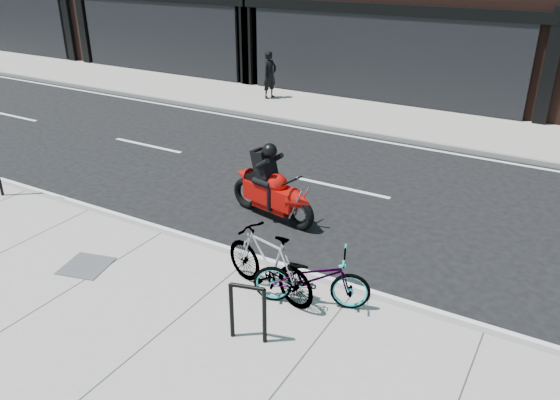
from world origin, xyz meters
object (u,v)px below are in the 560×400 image
Objects in this scene: bicycle_rear at (269,263)px; bicycle_front at (312,278)px; bike_rack at (248,308)px; pedestrian at (270,75)px; utility_grate at (86,266)px; motorcycle at (275,190)px.

bicycle_front is at bearing 109.44° from bicycle_rear.
bicycle_rear is at bearing 106.77° from bike_rack.
pedestrian reaches higher than utility_grate.
motorcycle is 2.88× the size of utility_grate.
pedestrian is (-7.05, 10.56, 0.37)m from bicycle_front.
bike_rack is at bearing -139.51° from pedestrian.
bicycle_rear is at bearing 16.09° from utility_grate.
bicycle_front is 0.72m from bicycle_rear.
motorcycle reaches higher than utility_grate.
pedestrian is at bearing 105.53° from utility_grate.
bicycle_front is at bearing -135.39° from pedestrian.
bicycle_rear is 3.31m from utility_grate.
bike_rack is 0.50× the size of bicycle_front.
bike_rack is at bearing -3.46° from utility_grate.
bicycle_rear is 2.84m from motorcycle.
bike_rack is 13.51m from pedestrian.
bicycle_front reaches higher than bike_rack.
bicycle_rear is (-0.34, 1.11, 0.03)m from bike_rack.
utility_grate is (-3.47, 0.21, -0.52)m from bike_rack.
bike_rack is 1.24m from bicycle_front.
utility_grate is (-1.79, -3.40, -0.52)m from motorcycle.
utility_grate is (-3.85, -0.97, -0.46)m from bicycle_front.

